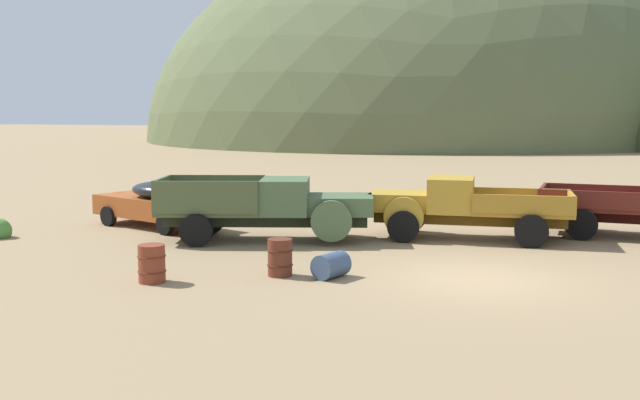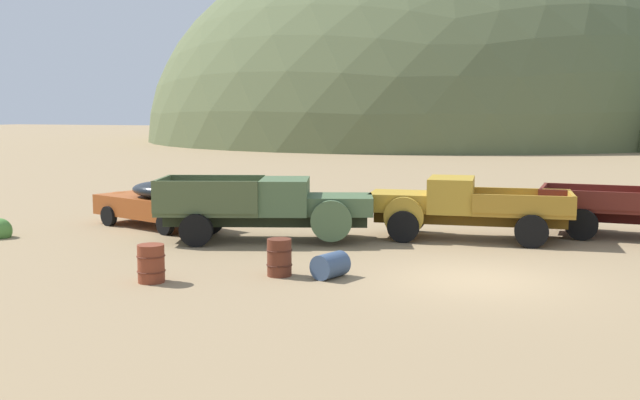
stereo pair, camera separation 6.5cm
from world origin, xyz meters
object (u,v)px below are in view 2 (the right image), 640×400
Objects in this scene: truck_weathered_green at (278,207)px; oil_drum_tipped at (330,265)px; oil_drum_foreground at (279,257)px; car_oxide_orange at (154,203)px; truck_mustard at (454,207)px; oil_drum_spare at (151,263)px.

oil_drum_tipped is (3.11, -4.17, -0.73)m from truck_weathered_green.
oil_drum_foreground is at bearing -170.46° from oil_drum_tipped.
car_oxide_orange is at bearing 147.30° from oil_drum_tipped.
truck_weathered_green is 1.08× the size of truck_mustard.
oil_drum_tipped is 1.12× the size of oil_drum_spare.
oil_drum_spare is at bearing -154.16° from oil_drum_tipped.
truck_weathered_green reaches higher than truck_mustard.
truck_weathered_green is 4.80m from oil_drum_foreground.
oil_drum_foreground is (6.92, -5.43, -0.37)m from car_oxide_orange.
oil_drum_spare is (4.40, -7.03, -0.38)m from car_oxide_orange.
oil_drum_spare is (-5.56, -8.15, -0.55)m from truck_mustard.
oil_drum_foreground is at bearing 59.00° from truck_mustard.
truck_mustard is (4.93, 2.17, -0.04)m from truck_weathered_green.
truck_weathered_green is 7.47× the size of oil_drum_foreground.
truck_mustard is at bearing 5.68° from truck_weathered_green.
car_oxide_orange is at bearing 141.88° from oil_drum_foreground.
oil_drum_spare is (-0.63, -5.98, -0.59)m from truck_weathered_green.
oil_drum_tipped is (-1.82, -6.34, -0.69)m from truck_mustard.
truck_mustard is at bearing -154.85° from car_oxide_orange.
car_oxide_orange is 5.42× the size of oil_drum_tipped.
car_oxide_orange reaches higher than oil_drum_tipped.
truck_mustard is 7.24m from oil_drum_foreground.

